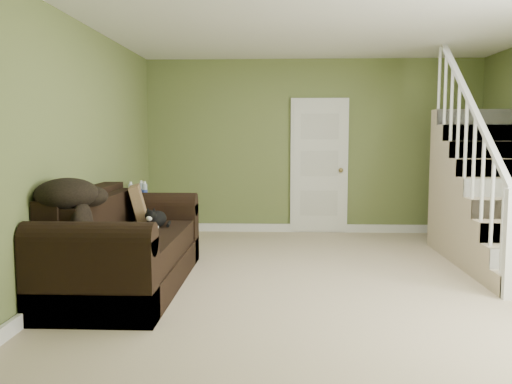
# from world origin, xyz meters

# --- Properties ---
(floor) EXTENTS (5.00, 5.50, 0.01)m
(floor) POSITION_xyz_m (0.00, 0.00, 0.00)
(floor) COLOR #C4B48D
(floor) RESTS_ON ground
(ceiling) EXTENTS (5.00, 5.50, 0.01)m
(ceiling) POSITION_xyz_m (0.00, 0.00, 2.60)
(ceiling) COLOR white
(ceiling) RESTS_ON wall_back
(wall_back) EXTENTS (5.00, 0.04, 2.60)m
(wall_back) POSITION_xyz_m (0.00, 2.75, 1.30)
(wall_back) COLOR olive
(wall_back) RESTS_ON floor
(wall_front) EXTENTS (5.00, 0.04, 2.60)m
(wall_front) POSITION_xyz_m (0.00, -2.75, 1.30)
(wall_front) COLOR olive
(wall_front) RESTS_ON floor
(wall_left) EXTENTS (0.04, 5.50, 2.60)m
(wall_left) POSITION_xyz_m (-2.50, 0.00, 1.30)
(wall_left) COLOR olive
(wall_left) RESTS_ON floor
(baseboard_back) EXTENTS (5.00, 0.04, 0.12)m
(baseboard_back) POSITION_xyz_m (0.00, 2.72, 0.06)
(baseboard_back) COLOR white
(baseboard_back) RESTS_ON floor
(baseboard_left) EXTENTS (0.04, 5.50, 0.12)m
(baseboard_left) POSITION_xyz_m (-2.47, 0.00, 0.06)
(baseboard_left) COLOR white
(baseboard_left) RESTS_ON floor
(door) EXTENTS (0.86, 0.12, 2.02)m
(door) POSITION_xyz_m (0.10, 2.71, 1.01)
(door) COLOR white
(door) RESTS_ON floor
(staircase) EXTENTS (1.00, 2.51, 2.82)m
(staircase) POSITION_xyz_m (1.99, 0.97, 0.64)
(staircase) COLOR #C4B48D
(staircase) RESTS_ON floor
(sofa) EXTENTS (1.03, 2.39, 0.94)m
(sofa) POSITION_xyz_m (-2.02, -0.35, 0.36)
(sofa) COLOR black
(sofa) RESTS_ON floor
(side_table) EXTENTS (0.63, 0.63, 0.89)m
(side_table) POSITION_xyz_m (-2.27, 1.26, 0.34)
(side_table) COLOR black
(side_table) RESTS_ON floor
(cat) EXTENTS (0.23, 0.49, 0.24)m
(cat) POSITION_xyz_m (-1.78, 0.05, 0.60)
(cat) COLOR black
(cat) RESTS_ON sofa
(banana) EXTENTS (0.06, 0.21, 0.06)m
(banana) POSITION_xyz_m (-1.90, -0.75, 0.54)
(banana) COLOR gold
(banana) RESTS_ON sofa
(throw_pillow) EXTENTS (0.29, 0.46, 0.43)m
(throw_pillow) POSITION_xyz_m (-2.03, 0.33, 0.72)
(throw_pillow) COLOR #4D381F
(throw_pillow) RESTS_ON sofa
(throw_blanket) EXTENTS (0.52, 0.67, 0.27)m
(throw_blanket) POSITION_xyz_m (-2.29, -1.00, 0.98)
(throw_blanket) COLOR black
(throw_blanket) RESTS_ON sofa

